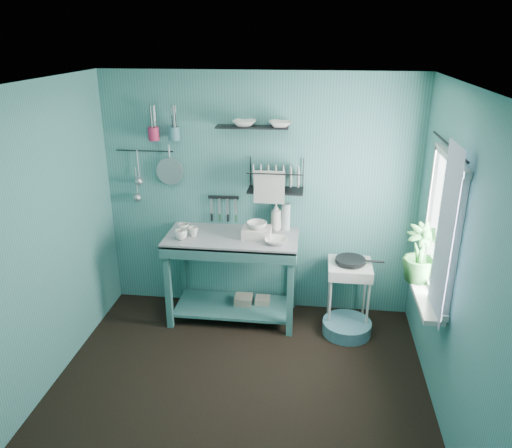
# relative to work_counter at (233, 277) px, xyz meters

# --- Properties ---
(floor) EXTENTS (3.20, 3.20, 0.00)m
(floor) POSITION_rel_work_counter_xyz_m (0.23, -1.19, -0.47)
(floor) COLOR black
(floor) RESTS_ON ground
(ceiling) EXTENTS (3.20, 3.20, 0.00)m
(ceiling) POSITION_rel_work_counter_xyz_m (0.23, -1.19, 2.03)
(ceiling) COLOR silver
(ceiling) RESTS_ON ground
(wall_back) EXTENTS (3.20, 0.00, 3.20)m
(wall_back) POSITION_rel_work_counter_xyz_m (0.23, 0.31, 0.78)
(wall_back) COLOR #3A7774
(wall_back) RESTS_ON ground
(wall_front) EXTENTS (3.20, 0.00, 3.20)m
(wall_front) POSITION_rel_work_counter_xyz_m (0.23, -2.69, 0.78)
(wall_front) COLOR #3A7774
(wall_front) RESTS_ON ground
(wall_left) EXTENTS (0.00, 3.00, 3.00)m
(wall_left) POSITION_rel_work_counter_xyz_m (-1.37, -1.19, 0.78)
(wall_left) COLOR #3A7774
(wall_left) RESTS_ON ground
(wall_right) EXTENTS (0.00, 3.00, 3.00)m
(wall_right) POSITION_rel_work_counter_xyz_m (1.83, -1.19, 0.78)
(wall_right) COLOR #3A7774
(wall_right) RESTS_ON ground
(work_counter) EXTENTS (1.36, 0.75, 0.93)m
(work_counter) POSITION_rel_work_counter_xyz_m (0.00, 0.00, 0.00)
(work_counter) COLOR #2E615F
(work_counter) RESTS_ON floor
(mug_left) EXTENTS (0.12, 0.12, 0.10)m
(mug_left) POSITION_rel_work_counter_xyz_m (-0.48, -0.16, 0.51)
(mug_left) COLOR silver
(mug_left) RESTS_ON work_counter
(mug_mid) EXTENTS (0.14, 0.14, 0.09)m
(mug_mid) POSITION_rel_work_counter_xyz_m (-0.38, -0.06, 0.51)
(mug_mid) COLOR silver
(mug_mid) RESTS_ON work_counter
(mug_right) EXTENTS (0.17, 0.17, 0.10)m
(mug_right) POSITION_rel_work_counter_xyz_m (-0.50, 0.00, 0.51)
(mug_right) COLOR silver
(mug_right) RESTS_ON work_counter
(wash_tub) EXTENTS (0.28, 0.22, 0.10)m
(wash_tub) POSITION_rel_work_counter_xyz_m (0.25, -0.02, 0.52)
(wash_tub) COLOR beige
(wash_tub) RESTS_ON work_counter
(tub_bowl) EXTENTS (0.20, 0.19, 0.06)m
(tub_bowl) POSITION_rel_work_counter_xyz_m (0.25, -0.02, 0.60)
(tub_bowl) COLOR silver
(tub_bowl) RESTS_ON wash_tub
(soap_bottle) EXTENTS (0.11, 0.12, 0.30)m
(soap_bottle) POSITION_rel_work_counter_xyz_m (0.42, 0.20, 0.62)
(soap_bottle) COLOR beige
(soap_bottle) RESTS_ON work_counter
(water_bottle) EXTENTS (0.09, 0.09, 0.28)m
(water_bottle) POSITION_rel_work_counter_xyz_m (0.52, 0.22, 0.61)
(water_bottle) COLOR #A6B5B9
(water_bottle) RESTS_ON work_counter
(counter_bowl) EXTENTS (0.22, 0.22, 0.05)m
(counter_bowl) POSITION_rel_work_counter_xyz_m (0.45, -0.15, 0.49)
(counter_bowl) COLOR silver
(counter_bowl) RESTS_ON work_counter
(hotplate_stand) EXTENTS (0.49, 0.49, 0.68)m
(hotplate_stand) POSITION_rel_work_counter_xyz_m (1.18, 0.01, -0.12)
(hotplate_stand) COLOR silver
(hotplate_stand) RESTS_ON floor
(frying_pan) EXTENTS (0.30, 0.30, 0.03)m
(frying_pan) POSITION_rel_work_counter_xyz_m (1.18, 0.01, 0.26)
(frying_pan) COLOR black
(frying_pan) RESTS_ON hotplate_stand
(knife_strip) EXTENTS (0.32, 0.03, 0.03)m
(knife_strip) POSITION_rel_work_counter_xyz_m (-0.13, 0.28, 0.77)
(knife_strip) COLOR black
(knife_strip) RESTS_ON wall_back
(dish_rack) EXTENTS (0.55, 0.25, 0.32)m
(dish_rack) POSITION_rel_work_counter_xyz_m (0.41, 0.18, 1.05)
(dish_rack) COLOR black
(dish_rack) RESTS_ON wall_back
(upper_shelf) EXTENTS (0.70, 0.20, 0.02)m
(upper_shelf) POSITION_rel_work_counter_xyz_m (0.18, 0.21, 1.52)
(upper_shelf) COLOR black
(upper_shelf) RESTS_ON wall_back
(shelf_bowl_left) EXTENTS (0.25, 0.25, 0.06)m
(shelf_bowl_left) POSITION_rel_work_counter_xyz_m (0.10, 0.21, 1.54)
(shelf_bowl_left) COLOR silver
(shelf_bowl_left) RESTS_ON upper_shelf
(shelf_bowl_right) EXTENTS (0.24, 0.24, 0.05)m
(shelf_bowl_right) POSITION_rel_work_counter_xyz_m (0.45, 0.21, 1.55)
(shelf_bowl_right) COLOR silver
(shelf_bowl_right) RESTS_ON upper_shelf
(utensil_cup_magenta) EXTENTS (0.11, 0.11, 0.13)m
(utensil_cup_magenta) POSITION_rel_work_counter_xyz_m (-0.81, 0.23, 1.42)
(utensil_cup_magenta) COLOR #AE2047
(utensil_cup_magenta) RESTS_ON wall_back
(utensil_cup_teal) EXTENTS (0.11, 0.11, 0.13)m
(utensil_cup_teal) POSITION_rel_work_counter_xyz_m (-0.60, 0.23, 1.43)
(utensil_cup_teal) COLOR #396D77
(utensil_cup_teal) RESTS_ON wall_back
(colander) EXTENTS (0.28, 0.03, 0.28)m
(colander) POSITION_rel_work_counter_xyz_m (-0.68, 0.26, 1.04)
(colander) COLOR #A7AAAF
(colander) RESTS_ON wall_back
(ladle_outer) EXTENTS (0.01, 0.01, 0.30)m
(ladle_outer) POSITION_rel_work_counter_xyz_m (-1.02, 0.27, 1.09)
(ladle_outer) COLOR #A7AAAF
(ladle_outer) RESTS_ON wall_back
(ladle_inner) EXTENTS (0.01, 0.01, 0.30)m
(ladle_inner) POSITION_rel_work_counter_xyz_m (-1.05, 0.27, 0.91)
(ladle_inner) COLOR #A7AAAF
(ladle_inner) RESTS_ON wall_back
(hook_rail) EXTENTS (0.60, 0.01, 0.01)m
(hook_rail) POSITION_rel_work_counter_xyz_m (-0.94, 0.28, 1.24)
(hook_rail) COLOR black
(hook_rail) RESTS_ON wall_back
(window_glass) EXTENTS (0.00, 1.10, 1.10)m
(window_glass) POSITION_rel_work_counter_xyz_m (1.82, -0.74, 0.93)
(window_glass) COLOR white
(window_glass) RESTS_ON wall_right
(windowsill) EXTENTS (0.16, 0.95, 0.04)m
(windowsill) POSITION_rel_work_counter_xyz_m (1.73, -0.74, 0.34)
(windowsill) COLOR silver
(windowsill) RESTS_ON wall_right
(curtain) EXTENTS (0.00, 1.35, 1.35)m
(curtain) POSITION_rel_work_counter_xyz_m (1.75, -1.04, 0.98)
(curtain) COLOR silver
(curtain) RESTS_ON wall_right
(curtain_rod) EXTENTS (0.02, 1.05, 0.02)m
(curtain_rod) POSITION_rel_work_counter_xyz_m (1.77, -0.74, 1.58)
(curtain_rod) COLOR black
(curtain_rod) RESTS_ON wall_right
(potted_plant) EXTENTS (0.30, 0.30, 0.51)m
(potted_plant) POSITION_rel_work_counter_xyz_m (1.71, -0.56, 0.62)
(potted_plant) COLOR #265F29
(potted_plant) RESTS_ON windowsill
(storage_tin_large) EXTENTS (0.18, 0.18, 0.22)m
(storage_tin_large) POSITION_rel_work_counter_xyz_m (0.10, 0.05, -0.36)
(storage_tin_large) COLOR gray
(storage_tin_large) RESTS_ON floor
(storage_tin_small) EXTENTS (0.15, 0.15, 0.20)m
(storage_tin_small) POSITION_rel_work_counter_xyz_m (0.30, 0.08, -0.37)
(storage_tin_small) COLOR gray
(storage_tin_small) RESTS_ON floor
(floor_basin) EXTENTS (0.49, 0.49, 0.13)m
(floor_basin) POSITION_rel_work_counter_xyz_m (1.18, -0.17, -0.40)
(floor_basin) COLOR teal
(floor_basin) RESTS_ON floor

